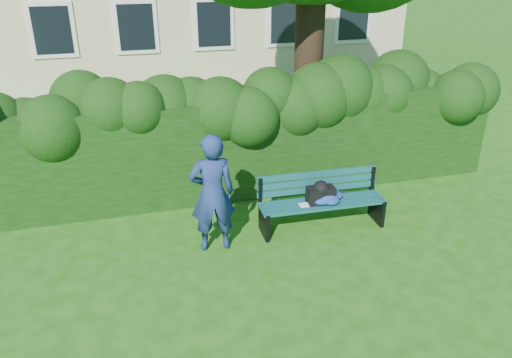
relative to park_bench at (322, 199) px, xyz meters
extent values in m
plane|color=#1E550F|center=(-1.08, -0.51, -0.51)|extent=(80.00, 80.00, 0.00)
cube|color=white|center=(-4.68, 9.47, 1.49)|extent=(1.30, 0.08, 1.60)
cube|color=black|center=(-4.68, 9.43, 1.49)|extent=(1.05, 0.04, 1.35)
cube|color=white|center=(-2.28, 9.47, 1.49)|extent=(1.30, 0.08, 1.60)
cube|color=black|center=(-2.28, 9.43, 1.49)|extent=(1.05, 0.04, 1.35)
cube|color=white|center=(0.12, 9.47, 1.49)|extent=(1.30, 0.08, 1.60)
cube|color=black|center=(0.12, 9.43, 1.49)|extent=(1.05, 0.04, 1.35)
cube|color=white|center=(2.52, 9.47, 1.49)|extent=(1.30, 0.08, 1.60)
cube|color=black|center=(2.52, 9.43, 1.49)|extent=(1.05, 0.04, 1.35)
cube|color=white|center=(4.92, 9.47, 1.49)|extent=(1.30, 0.08, 1.60)
cube|color=black|center=(4.92, 9.43, 1.49)|extent=(1.05, 0.04, 1.35)
cube|color=black|center=(-1.08, 1.69, 0.39)|extent=(10.00, 1.00, 1.80)
cylinder|color=black|center=(0.56, 2.31, 2.00)|extent=(0.54, 0.54, 5.01)
cube|color=#0D4542|center=(-0.01, -0.22, -0.06)|extent=(2.05, 0.17, 0.04)
cube|color=#0D4542|center=(-0.01, -0.10, -0.06)|extent=(2.05, 0.17, 0.04)
cube|color=#0D4542|center=(0.00, 0.02, -0.06)|extent=(2.05, 0.17, 0.04)
cube|color=#0D4542|center=(0.00, 0.14, -0.06)|extent=(2.05, 0.17, 0.04)
cube|color=#0D4542|center=(0.00, 0.22, 0.07)|extent=(2.04, 0.10, 0.10)
cube|color=#0D4542|center=(0.00, 0.23, 0.20)|extent=(2.04, 0.10, 0.10)
cube|color=#0D4542|center=(0.00, 0.24, 0.33)|extent=(2.04, 0.10, 0.10)
cube|color=black|center=(-0.98, -0.01, -0.29)|extent=(0.08, 0.50, 0.44)
cube|color=black|center=(-0.97, 0.25, 0.14)|extent=(0.06, 0.06, 0.45)
cube|color=black|center=(-0.98, -0.06, -0.07)|extent=(0.07, 0.42, 0.05)
cube|color=black|center=(0.96, -0.08, -0.29)|extent=(0.08, 0.50, 0.44)
cube|color=black|center=(0.97, 0.18, 0.14)|extent=(0.06, 0.06, 0.45)
cube|color=black|center=(0.96, -0.13, -0.07)|extent=(0.07, 0.42, 0.05)
cube|color=white|center=(-0.32, -0.08, -0.03)|extent=(0.18, 0.14, 0.02)
cube|color=black|center=(-0.05, -0.04, 0.10)|extent=(0.44, 0.25, 0.27)
imported|color=navy|center=(-1.81, -0.16, 0.41)|extent=(0.69, 0.47, 1.83)
camera|label=1|loc=(-2.93, -6.61, 3.66)|focal=35.00mm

